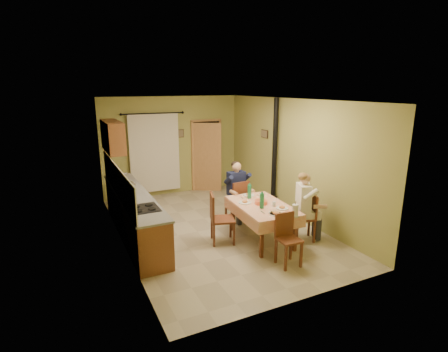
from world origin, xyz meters
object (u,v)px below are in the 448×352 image
chair_far (237,209)px  chair_left (222,228)px  man_far (237,185)px  chair_right (304,226)px  dining_table (262,222)px  stove_flue (274,169)px  man_right (305,199)px  chair_near (288,250)px

chair_far → chair_left: size_ratio=0.97×
man_far → chair_right: bearing=-66.1°
dining_table → chair_right: (0.79, -0.36, -0.09)m
chair_right → chair_far: bearing=48.2°
chair_far → stove_flue: bearing=15.6°
dining_table → chair_right: 0.88m
dining_table → chair_far: (0.03, 1.13, -0.09)m
stove_flue → man_far: bearing=-162.3°
chair_far → chair_left: (-0.81, -0.87, 0.00)m
chair_left → man_far: man_far is taller
dining_table → man_right: size_ratio=1.23×
man_right → stove_flue: 1.99m
chair_far → stove_flue: stove_flue is taller
chair_right → chair_left: 1.69m
dining_table → stove_flue: size_ratio=0.61×
chair_far → chair_right: chair_far is taller
dining_table → stove_flue: 2.13m
chair_far → dining_table: bearing=-94.4°
dining_table → man_far: man_far is taller
dining_table → man_right: 0.99m
chair_near → chair_left: size_ratio=0.91×
chair_right → man_far: size_ratio=0.70×
chair_near → man_far: (0.16, 2.23, 0.59)m
chair_left → stove_flue: stove_flue is taller
dining_table → chair_far: chair_far is taller
chair_right → man_far: bearing=48.0°
dining_table → man_right: (0.78, -0.36, 0.50)m
chair_left → man_far: (0.81, 0.88, 0.59)m
dining_table → man_far: bearing=92.5°
chair_near → stove_flue: size_ratio=0.33×
chair_far → chair_right: bearing=-65.9°
man_far → stove_flue: stove_flue is taller
chair_near → man_right: size_ratio=0.67×
chair_right → chair_left: size_ratio=0.95×
chair_right → man_right: size_ratio=0.70×
chair_near → chair_left: chair_left is taller
man_far → stove_flue: bearing=15.0°
chair_near → chair_right: chair_right is taller
chair_right → man_far: (-0.76, 1.51, 0.59)m
chair_left → chair_far: bearing=154.0°
dining_table → chair_right: size_ratio=1.76×
dining_table → stove_flue: stove_flue is taller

